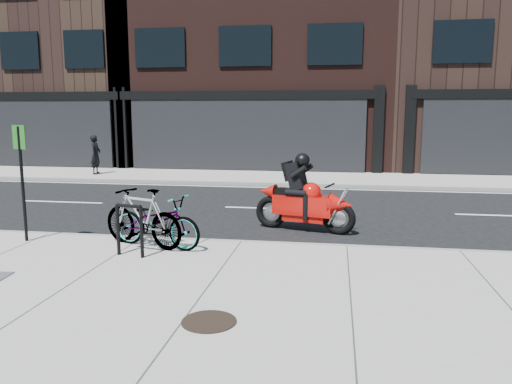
% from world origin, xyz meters
% --- Properties ---
extents(ground, '(120.00, 120.00, 0.00)m').
position_xyz_m(ground, '(0.00, 0.00, 0.00)').
color(ground, black).
rests_on(ground, ground).
extents(sidewalk_near, '(60.00, 6.00, 0.13)m').
position_xyz_m(sidewalk_near, '(0.00, -5.00, 0.07)').
color(sidewalk_near, gray).
rests_on(sidewalk_near, ground).
extents(sidewalk_far, '(60.00, 3.50, 0.13)m').
position_xyz_m(sidewalk_far, '(0.00, 7.75, 0.07)').
color(sidewalk_far, gray).
rests_on(sidewalk_far, ground).
extents(building_midwest, '(10.00, 10.00, 12.00)m').
position_xyz_m(building_midwest, '(-12.00, 14.50, 6.00)').
color(building_midwest, black).
rests_on(building_midwest, ground).
extents(building_center, '(12.00, 10.00, 14.50)m').
position_xyz_m(building_center, '(-2.00, 14.50, 7.25)').
color(building_center, black).
rests_on(building_center, ground).
extents(bike_rack, '(0.53, 0.17, 0.91)m').
position_xyz_m(bike_rack, '(-1.70, -3.23, 0.67)').
color(bike_rack, black).
rests_on(bike_rack, sidewalk_near).
extents(bicycle_front, '(1.95, 1.09, 0.97)m').
position_xyz_m(bicycle_front, '(-1.46, -2.60, 0.61)').
color(bicycle_front, gray).
rests_on(bicycle_front, sidewalk_near).
extents(bicycle_rear, '(1.88, 1.14, 1.10)m').
position_xyz_m(bicycle_rear, '(-1.72, -2.60, 0.68)').
color(bicycle_rear, gray).
rests_on(bicycle_rear, sidewalk_near).
extents(motorcycle, '(2.26, 1.02, 1.72)m').
position_xyz_m(motorcycle, '(1.19, -0.40, 0.70)').
color(motorcycle, black).
rests_on(motorcycle, ground).
extents(pedestrian, '(0.40, 0.58, 1.53)m').
position_xyz_m(pedestrian, '(-7.61, 7.29, 0.90)').
color(pedestrian, black).
rests_on(pedestrian, sidewalk_far).
extents(manhole_cover, '(0.68, 0.68, 0.02)m').
position_xyz_m(manhole_cover, '(0.32, -5.67, 0.14)').
color(manhole_cover, black).
rests_on(manhole_cover, sidewalk_near).
extents(sign_post, '(0.30, 0.08, 2.22)m').
position_xyz_m(sign_post, '(-4.10, -2.58, 1.45)').
color(sign_post, black).
rests_on(sign_post, sidewalk_near).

